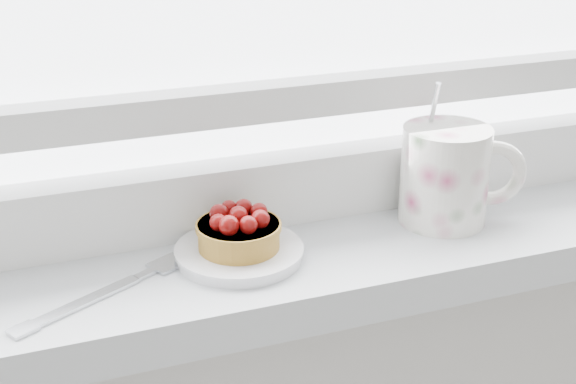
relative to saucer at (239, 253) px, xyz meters
name	(u,v)px	position (x,y,z in m)	size (l,w,h in m)	color
saucer	(239,253)	(0.00, 0.00, 0.00)	(0.12, 0.12, 0.01)	white
raspberry_tart	(239,230)	(0.00, 0.00, 0.02)	(0.08, 0.08, 0.04)	olive
floral_mug	(448,173)	(0.23, 0.01, 0.05)	(0.14, 0.12, 0.15)	white
fork	(119,286)	(-0.12, -0.02, 0.00)	(0.20, 0.12, 0.00)	silver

